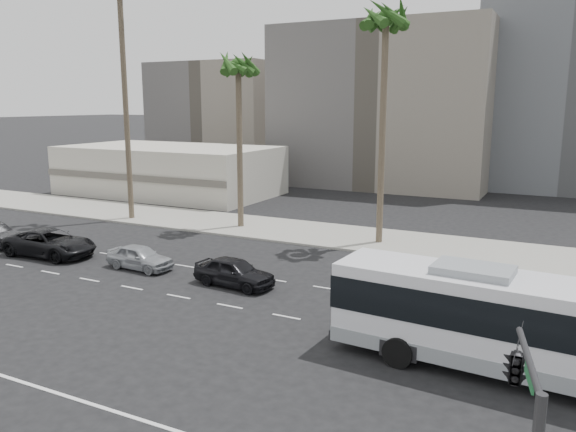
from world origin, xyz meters
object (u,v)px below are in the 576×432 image
Objects in this scene: traffic_signal at (518,373)px; palm_near at (386,23)px; car_a at (234,272)px; car_c at (50,243)px; palm_mid at (238,69)px; car_b at (140,257)px; city_bus at (520,323)px.

traffic_signal is 29.25m from palm_near.
car_c is at bearing 96.02° from car_a.
traffic_signal is at bearing -49.31° from palm_mid.
car_b is 25.34m from traffic_signal.
palm_mid is at bearing 35.50° from car_a.
traffic_signal is at bearing -119.10° from car_b.
car_c is (-13.45, -0.14, 0.07)m from car_a.
traffic_signal reaches higher than car_a.
car_a is 18.68m from palm_near.
car_b is (-20.72, 4.29, -1.28)m from city_bus.
city_bus is 14.82m from car_a.
palm_mid is (-7.08, 12.24, 11.09)m from car_a.
palm_mid reaches higher than car_b.
traffic_signal is (21.25, -13.32, 3.63)m from car_b.
car_a reaches higher than car_b.
palm_near reaches higher than traffic_signal.
car_c is 1.15× the size of traffic_signal.
city_bus is 9.35m from traffic_signal.
palm_near is (-10.21, 16.24, 12.41)m from city_bus.
car_b is 0.80× the size of traffic_signal.
car_c is 17.75m from palm_mid.
car_a is 0.34× the size of palm_mid.
palm_near is (3.98, 12.15, 13.63)m from car_a.
traffic_signal is (28.18, -12.99, 3.50)m from car_c.
palm_near is at bearing -38.33° from car_b.
city_bus is at bearing -100.64° from car_a.
palm_near is 11.35m from palm_mid.
city_bus is 2.56× the size of traffic_signal.
palm_mid reaches higher than car_c.
traffic_signal is at bearing -117.52° from car_c.
palm_near is (10.50, 11.95, 13.68)m from car_b.
car_c is at bearing -117.24° from palm_mid.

